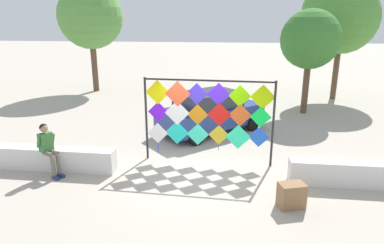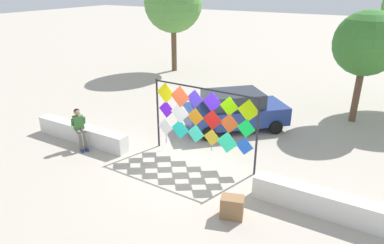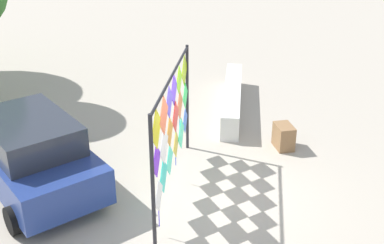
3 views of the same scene
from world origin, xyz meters
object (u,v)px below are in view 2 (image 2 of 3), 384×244
at_px(parked_car, 235,110).
at_px(tree_far_right, 368,42).
at_px(kite_display_rack, 203,116).
at_px(cardboard_box_large, 232,207).
at_px(tree_palm_like, 172,2).
at_px(seated_vendor, 79,126).

xyz_separation_m(parked_car, tree_far_right, (4.28, 3.57, 2.62)).
height_order(kite_display_rack, tree_far_right, tree_far_right).
distance_m(kite_display_rack, parked_car, 3.12).
xyz_separation_m(cardboard_box_large, tree_palm_like, (-10.04, 12.65, 4.22)).
relative_size(kite_display_rack, tree_palm_like, 0.62).
distance_m(parked_car, tree_far_right, 6.16).
relative_size(seated_vendor, tree_far_right, 0.32).
height_order(kite_display_rack, parked_car, kite_display_rack).
xyz_separation_m(seated_vendor, tree_palm_like, (-3.53, 11.73, 3.62)).
bearing_deg(kite_display_rack, tree_far_right, 57.75).
bearing_deg(cardboard_box_large, parked_car, 113.04).
bearing_deg(parked_car, kite_display_rack, -87.79).
bearing_deg(tree_palm_like, kite_display_rack, -52.55).
bearing_deg(kite_display_rack, tree_palm_like, 127.45).
bearing_deg(tree_far_right, kite_display_rack, -122.25).
distance_m(seated_vendor, tree_far_right, 11.98).
height_order(cardboard_box_large, tree_far_right, tree_far_right).
xyz_separation_m(cardboard_box_large, tree_far_right, (1.96, 9.01, 3.14)).
bearing_deg(tree_far_right, cardboard_box_large, -102.28).
relative_size(tree_far_right, tree_palm_like, 0.75).
distance_m(seated_vendor, cardboard_box_large, 6.59).
height_order(cardboard_box_large, tree_palm_like, tree_palm_like).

